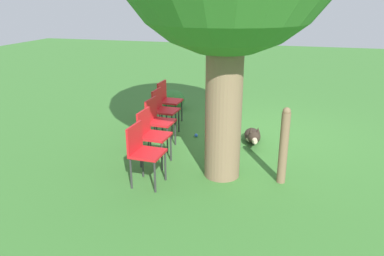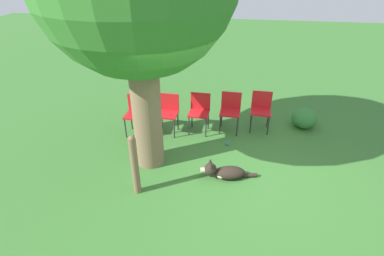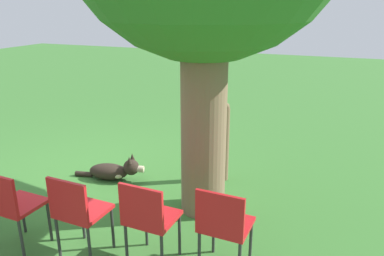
{
  "view_description": "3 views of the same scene",
  "coord_description": "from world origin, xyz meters",
  "px_view_note": "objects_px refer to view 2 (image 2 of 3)",
  "views": [
    {
      "loc": [
        -0.65,
        6.55,
        2.55
      ],
      "look_at": [
        0.91,
        0.85,
        0.47
      ],
      "focal_mm": 35.0,
      "sensor_mm": 36.0,
      "label": 1
    },
    {
      "loc": [
        -4.31,
        0.02,
        3.56
      ],
      "look_at": [
        0.81,
        0.77,
        0.5
      ],
      "focal_mm": 28.0,
      "sensor_mm": 36.0,
      "label": 2
    },
    {
      "loc": [
        4.08,
        2.87,
        2.39
      ],
      "look_at": [
        0.34,
        1.39,
        1.05
      ],
      "focal_mm": 35.0,
      "sensor_mm": 36.0,
      "label": 3
    }
  ],
  "objects_px": {
    "red_chair_2": "(199,110)",
    "tennis_ball": "(227,144)",
    "red_chair_1": "(230,109)",
    "red_chair_0": "(261,108)",
    "dog": "(225,172)",
    "red_chair_3": "(168,110)",
    "red_chair_4": "(137,111)",
    "fence_post": "(135,165)"
  },
  "relations": [
    {
      "from": "red_chair_2",
      "to": "tennis_ball",
      "type": "bearing_deg",
      "value": 54.2
    },
    {
      "from": "red_chair_1",
      "to": "tennis_ball",
      "type": "distance_m",
      "value": 0.84
    },
    {
      "from": "red_chair_0",
      "to": "red_chair_1",
      "type": "relative_size",
      "value": 1.0
    },
    {
      "from": "dog",
      "to": "red_chair_3",
      "type": "bearing_deg",
      "value": -58.41
    },
    {
      "from": "red_chair_3",
      "to": "tennis_ball",
      "type": "xyz_separation_m",
      "value": [
        -0.39,
        -1.34,
        -0.5
      ]
    },
    {
      "from": "red_chair_2",
      "to": "red_chair_1",
      "type": "bearing_deg",
      "value": 104.55
    },
    {
      "from": "dog",
      "to": "red_chair_3",
      "type": "relative_size",
      "value": 1.17
    },
    {
      "from": "red_chair_4",
      "to": "dog",
      "type": "bearing_deg",
      "value": 59.46
    },
    {
      "from": "red_chair_2",
      "to": "dog",
      "type": "bearing_deg",
      "value": 25.01
    },
    {
      "from": "dog",
      "to": "tennis_ball",
      "type": "relative_size",
      "value": 15.23
    },
    {
      "from": "fence_post",
      "to": "red_chair_2",
      "type": "relative_size",
      "value": 1.28
    },
    {
      "from": "red_chair_0",
      "to": "red_chair_3",
      "type": "bearing_deg",
      "value": -75.45
    },
    {
      "from": "red_chair_1",
      "to": "tennis_ball",
      "type": "height_order",
      "value": "red_chair_1"
    },
    {
      "from": "red_chair_4",
      "to": "tennis_ball",
      "type": "relative_size",
      "value": 13.0
    },
    {
      "from": "red_chair_1",
      "to": "red_chair_2",
      "type": "bearing_deg",
      "value": -75.45
    },
    {
      "from": "dog",
      "to": "red_chair_2",
      "type": "distance_m",
      "value": 1.78
    },
    {
      "from": "fence_post",
      "to": "tennis_ball",
      "type": "distance_m",
      "value": 2.27
    },
    {
      "from": "red_chair_1",
      "to": "red_chair_2",
      "type": "distance_m",
      "value": 0.69
    },
    {
      "from": "red_chair_1",
      "to": "red_chair_4",
      "type": "height_order",
      "value": "same"
    },
    {
      "from": "red_chair_2",
      "to": "red_chair_4",
      "type": "height_order",
      "value": "same"
    },
    {
      "from": "red_chair_0",
      "to": "red_chair_2",
      "type": "relative_size",
      "value": 1.0
    },
    {
      "from": "red_chair_0",
      "to": "fence_post",
      "type": "bearing_deg",
      "value": -38.32
    },
    {
      "from": "red_chair_0",
      "to": "red_chair_2",
      "type": "height_order",
      "value": "same"
    },
    {
      "from": "red_chair_1",
      "to": "red_chair_2",
      "type": "relative_size",
      "value": 1.0
    },
    {
      "from": "fence_post",
      "to": "red_chair_2",
      "type": "bearing_deg",
      "value": -19.89
    },
    {
      "from": "dog",
      "to": "red_chair_2",
      "type": "relative_size",
      "value": 1.17
    },
    {
      "from": "red_chair_0",
      "to": "red_chair_4",
      "type": "xyz_separation_m",
      "value": [
        -0.57,
        2.72,
        0.0
      ]
    },
    {
      "from": "dog",
      "to": "tennis_ball",
      "type": "xyz_separation_m",
      "value": [
        1.08,
        -0.0,
        -0.1
      ]
    },
    {
      "from": "tennis_ball",
      "to": "red_chair_0",
      "type": "bearing_deg",
      "value": -40.5
    },
    {
      "from": "fence_post",
      "to": "red_chair_0",
      "type": "height_order",
      "value": "fence_post"
    },
    {
      "from": "red_chair_2",
      "to": "red_chair_0",
      "type": "bearing_deg",
      "value": 104.55
    },
    {
      "from": "red_chair_3",
      "to": "fence_post",
      "type": "bearing_deg",
      "value": -0.42
    },
    {
      "from": "red_chair_0",
      "to": "tennis_ball",
      "type": "height_order",
      "value": "red_chair_0"
    },
    {
      "from": "red_chair_2",
      "to": "tennis_ball",
      "type": "xyz_separation_m",
      "value": [
        -0.53,
        -0.66,
        -0.5
      ]
    },
    {
      "from": "red_chair_4",
      "to": "tennis_ball",
      "type": "xyz_separation_m",
      "value": [
        -0.24,
        -2.02,
        -0.5
      ]
    },
    {
      "from": "fence_post",
      "to": "red_chair_4",
      "type": "xyz_separation_m",
      "value": [
        1.9,
        0.57,
        -0.04
      ]
    },
    {
      "from": "red_chair_3",
      "to": "dog",
      "type": "bearing_deg",
      "value": 45.12
    },
    {
      "from": "red_chair_4",
      "to": "red_chair_3",
      "type": "bearing_deg",
      "value": 104.55
    },
    {
      "from": "fence_post",
      "to": "red_chair_4",
      "type": "height_order",
      "value": "fence_post"
    },
    {
      "from": "fence_post",
      "to": "red_chair_2",
      "type": "xyz_separation_m",
      "value": [
        2.19,
        -0.79,
        -0.04
      ]
    },
    {
      "from": "red_chair_4",
      "to": "fence_post",
      "type": "bearing_deg",
      "value": 19.33
    },
    {
      "from": "dog",
      "to": "red_chair_3",
      "type": "height_order",
      "value": "red_chair_3"
    }
  ]
}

